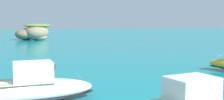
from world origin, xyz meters
TOP-DOWN VIEW (x-y plane):
  - islet_small at (0.48, 83.37)m, footprint 12.89×12.66m
  - motorboat_white at (-13.89, 13.12)m, footprint 10.40×4.18m

SIDE VIEW (x-z plane):
  - motorboat_white at x=-13.89m, z-range -0.49..2.49m
  - islet_small at x=0.48m, z-range -0.17..5.03m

